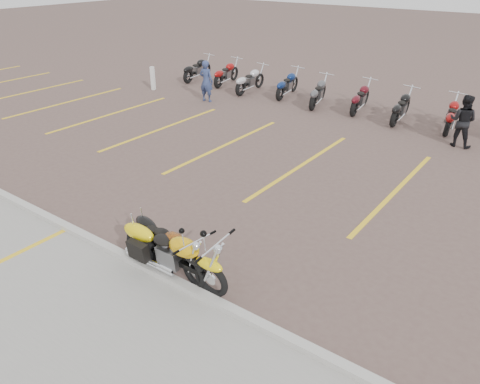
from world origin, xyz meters
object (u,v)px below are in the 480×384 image
at_px(flame_cruiser, 169,246).
at_px(person_b, 463,121).
at_px(yellow_cruiser, 173,254).
at_px(bollard, 153,78).
at_px(person_a, 206,81).

relative_size(flame_cruiser, person_b, 1.32).
bearing_deg(yellow_cruiser, bollard, 137.42).
bearing_deg(flame_cruiser, yellow_cruiser, -21.45).
xyz_separation_m(yellow_cruiser, bollard, (-10.15, 9.33, 0.01)).
xyz_separation_m(person_a, bollard, (-3.09, 0.03, -0.32)).
relative_size(flame_cruiser, bollard, 2.12).
distance_m(yellow_cruiser, flame_cruiser, 0.36).
bearing_deg(person_a, person_b, 177.90).
bearing_deg(bollard, person_a, -0.49).
bearing_deg(person_b, person_a, 6.74).
bearing_deg(flame_cruiser, person_a, 139.40).
bearing_deg(flame_cruiser, person_b, 87.32).
distance_m(yellow_cruiser, bollard, 13.78).
bearing_deg(flame_cruiser, bollard, 149.96).
xyz_separation_m(yellow_cruiser, person_a, (-7.06, 9.30, 0.32)).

